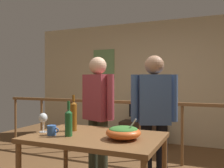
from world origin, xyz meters
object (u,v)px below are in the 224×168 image
Objects in this scene: tv_console at (143,133)px; mug_blue at (52,130)px; serving_table at (95,144)px; person_standing_right at (154,113)px; flat_screen_tv at (142,110)px; person_standing_left at (98,109)px; stair_railing at (134,120)px; wine_bottle_amber at (73,115)px; framed_picture at (104,64)px; wine_glass at (43,119)px; salad_bowl at (123,132)px; wine_bottle_green at (69,122)px.

mug_blue is (-0.01, -3.00, 0.62)m from tv_console.
serving_table is 0.76× the size of person_standing_right.
flat_screen_tv is 0.34× the size of person_standing_left.
stair_railing is 11.37× the size of wine_bottle_amber.
wine_bottle_amber reaches higher than flat_screen_tv.
flat_screen_tv reaches higher than serving_table.
tv_console is (1.01, -0.29, -1.46)m from framed_picture.
tv_console is 7.56× the size of mug_blue.
person_standing_left is (0.16, 0.88, 0.01)m from wine_glass.
stair_railing is (1.13, -1.26, -1.03)m from framed_picture.
framed_picture is at bearing 113.56° from serving_table.
wine_bottle_green is (-0.50, -0.09, 0.07)m from salad_bowl.
person_standing_right is at bearing -157.63° from person_standing_left.
person_standing_right is (0.89, 0.88, -0.00)m from wine_glass.
wine_bottle_green reaches higher than mug_blue.
tv_console is at bearing 97.18° from serving_table.
stair_railing is at bearing 86.28° from mug_blue.
wine_bottle_green is at bearing -68.38° from wine_bottle_amber.
serving_table is (0.24, -1.88, 0.06)m from stair_railing.
tv_console is at bearing 97.08° from stair_railing.
serving_table is at bearing -18.48° from wine_bottle_amber.
framed_picture is 0.16× the size of stair_railing.
wine_bottle_green is (1.16, -3.26, -0.76)m from framed_picture.
serving_table is at bearing -82.77° from stair_railing.
tv_console is 3.06m from mug_blue.
stair_railing is 1.27m from person_standing_right.
framed_picture is at bearing 117.59° from salad_bowl.
salad_bowl is at bearing 2.71° from wine_glass.
mug_blue is at bearing -157.35° from serving_table.
flat_screen_tv is at bearing 97.32° from stair_railing.
tv_console is at bearing 86.68° from wine_glass.
wine_bottle_green is at bearing -87.05° from tv_console.
tv_console is at bearing 92.95° from wine_bottle_green.
flat_screen_tv is 2.03m from person_standing_left.
framed_picture reaches higher than mug_blue.
person_standing_right is (0.72, -2.05, 0.70)m from tv_console.
wine_glass is at bearing 171.77° from wine_bottle_green.
flat_screen_tv is (-0.00, -0.03, 0.48)m from tv_console.
wine_bottle_amber is 0.25m from wine_bottle_green.
tv_console is 2.82× the size of wine_bottle_green.
wine_bottle_amber reaches higher than stair_railing.
stair_railing is 2.00m from salad_bowl.
wine_glass reaches higher than flat_screen_tv.
salad_bowl reaches higher than tv_console.
framed_picture is at bearing 131.91° from stair_railing.
person_standing_left is at bearing -90.17° from tv_console.
person_standing_right is at bearing -53.50° from framed_picture.
wine_bottle_amber is at bearing -88.66° from flat_screen_tv.
person_standing_right is at bearing 58.32° from wine_bottle_green.
salad_bowl is (0.53, -1.92, 0.20)m from stair_railing.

